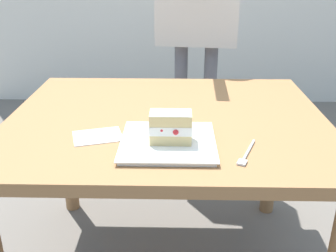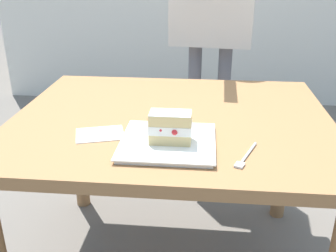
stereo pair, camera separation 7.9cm
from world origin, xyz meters
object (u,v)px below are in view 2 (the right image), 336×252
Objects in this scene: patio_table at (172,141)px; dessert_plate at (168,142)px; dessert_fork at (246,156)px; paper_napkin at (100,134)px; cake_slice at (170,127)px.

dessert_plate reaches higher than patio_table.
dessert_fork is (-0.23, 0.06, -0.00)m from dessert_plate.
cake_slice is at bearing 164.99° from paper_napkin.
patio_table is 7.03× the size of dessert_fork.
dessert_plate is 0.06m from cake_slice.
patio_table is at bearing -87.73° from dessert_plate.
cake_slice is (-0.02, 0.25, 0.16)m from patio_table.
paper_napkin is (0.22, 0.19, 0.10)m from patio_table.
dessert_fork is at bearing 165.03° from dessert_plate.
dessert_fork reaches higher than patio_table.
dessert_plate is at bearing 166.49° from paper_napkin.
dessert_fork is at bearing 128.59° from patio_table.
dessert_fork reaches higher than paper_napkin.
dessert_plate is at bearing -46.65° from cake_slice.
dessert_fork is (-0.24, 0.30, 0.10)m from patio_table.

